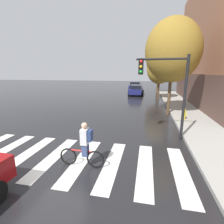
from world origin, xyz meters
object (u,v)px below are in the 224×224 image
at_px(sedan_mid, 136,90).
at_px(sedan_far, 135,86).
at_px(street_tree_near, 173,51).
at_px(street_tree_far, 159,65).
at_px(fire_hydrant, 184,114).
at_px(street_tree_mid, 160,70).
at_px(cyclist, 84,145).
at_px(traffic_light_near, 168,83).

bearing_deg(sedan_mid, sedan_far, 95.15).
bearing_deg(street_tree_near, sedan_far, 102.32).
height_order(street_tree_near, street_tree_far, street_tree_near).
bearing_deg(sedan_far, fire_hydrant, -76.39).
xyz_separation_m(street_tree_near, street_tree_far, (-0.15, 14.94, -0.46)).
xyz_separation_m(sedan_far, street_tree_mid, (3.59, -9.99, 2.85)).
relative_size(fire_hydrant, street_tree_far, 0.12).
xyz_separation_m(sedan_far, street_tree_near, (3.96, -18.12, 4.12)).
bearing_deg(sedan_far, cyclist, -89.79).
height_order(traffic_light_near, street_tree_mid, street_tree_mid).
distance_m(sedan_mid, traffic_light_near, 17.02).
bearing_deg(fire_hydrant, sedan_mid, 107.77).
distance_m(fire_hydrant, street_tree_mid, 10.49).
relative_size(street_tree_near, street_tree_mid, 1.34).
bearing_deg(sedan_mid, fire_hydrant, -72.23).
relative_size(sedan_mid, street_tree_mid, 0.81).
bearing_deg(street_tree_near, fire_hydrant, -64.37).
xyz_separation_m(fire_hydrant, street_tree_mid, (-1.23, 9.93, 3.16)).
bearing_deg(street_tree_near, street_tree_far, 90.58).
xyz_separation_m(traffic_light_near, fire_hydrant, (1.64, 3.55, -2.33)).
xyz_separation_m(sedan_far, cyclist, (0.10, -26.90, 0.00)).
relative_size(cyclist, street_tree_mid, 0.31).
distance_m(sedan_far, traffic_light_near, 23.78).
distance_m(traffic_light_near, street_tree_near, 5.81).
distance_m(traffic_light_near, street_tree_far, 20.37).
height_order(traffic_light_near, street_tree_near, street_tree_near).
xyz_separation_m(sedan_mid, street_tree_near, (3.35, -11.34, 4.17)).
distance_m(sedan_mid, street_tree_near, 12.53).
height_order(traffic_light_near, fire_hydrant, traffic_light_near).
relative_size(traffic_light_near, fire_hydrant, 5.38).
height_order(sedan_far, fire_hydrant, sedan_far).
relative_size(traffic_light_near, street_tree_mid, 0.77).
bearing_deg(sedan_mid, traffic_light_near, -81.22).
bearing_deg(fire_hydrant, cyclist, -124.11).
relative_size(sedan_mid, traffic_light_near, 1.06).
distance_m(sedan_far, street_tree_far, 6.16).
relative_size(traffic_light_near, street_tree_far, 0.63).
distance_m(cyclist, street_tree_mid, 17.49).
relative_size(cyclist, fire_hydrant, 2.19).
bearing_deg(sedan_far, sedan_mid, -84.85).
distance_m(sedan_mid, fire_hydrant, 13.80).
bearing_deg(traffic_light_near, street_tree_mid, 88.28).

